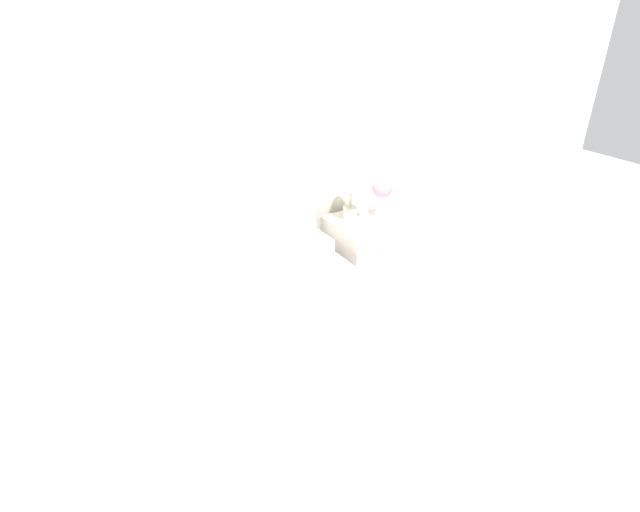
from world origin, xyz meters
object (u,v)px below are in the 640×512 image
at_px(bed, 267,377).
at_px(table_lamp, 351,181).
at_px(flower_vase, 382,192).
at_px(nightstand, 362,260).

relative_size(bed, table_lamp, 5.39).
distance_m(table_lamp, flower_vase, 0.24).
bearing_deg(table_lamp, flower_vase, -21.42).
bearing_deg(flower_vase, nightstand, -178.29).
xyz_separation_m(nightstand, table_lamp, (-0.06, 0.09, 0.58)).
xyz_separation_m(table_lamp, flower_vase, (0.21, -0.08, -0.10)).
bearing_deg(nightstand, flower_vase, 1.71).
relative_size(nightstand, table_lamp, 1.64).
height_order(nightstand, flower_vase, flower_vase).
bearing_deg(nightstand, table_lamp, 125.84).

